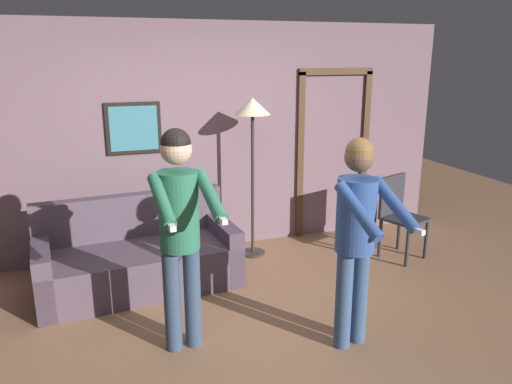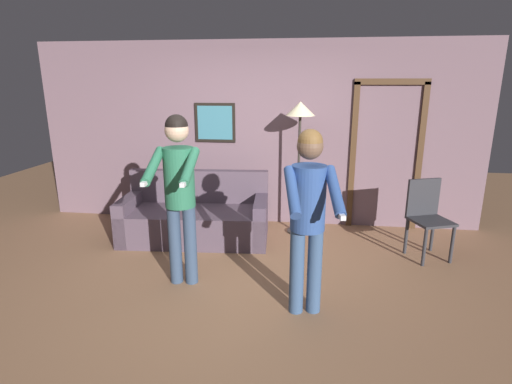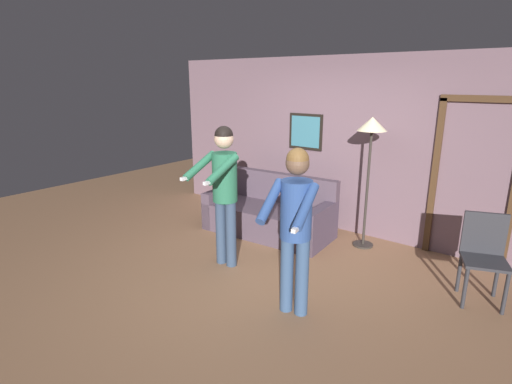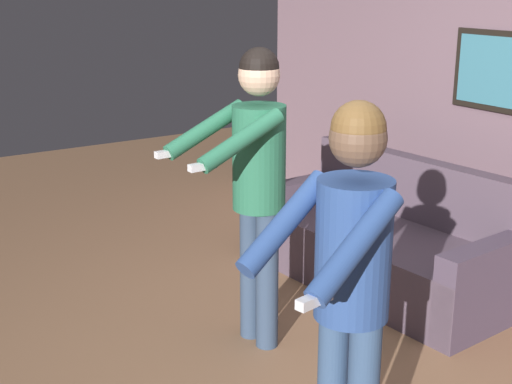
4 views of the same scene
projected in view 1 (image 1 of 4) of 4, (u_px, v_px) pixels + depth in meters
The scene contains 7 objects.
ground_plane at pixel (242, 334), 4.14m from camera, with size 12.00×12.00×0.00m, color #966B4A.
back_wall_assembly at pixel (189, 140), 5.64m from camera, with size 6.40×0.10×2.60m.
couch at pixel (139, 260), 4.93m from camera, with size 1.96×0.99×0.87m.
torchiere_lamp at pixel (253, 121), 5.38m from camera, with size 0.39×0.39×1.79m.
person_standing_left at pixel (180, 220), 3.67m from camera, with size 0.46×0.72×1.74m.
person_standing_right at pixel (357, 226), 3.73m from camera, with size 0.51×0.63×1.67m.
dining_chair_distant at pixel (398, 212), 5.62m from camera, with size 0.54×0.54×0.93m.
Camera 1 is at (-1.10, -3.51, 2.25)m, focal length 35.00 mm.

